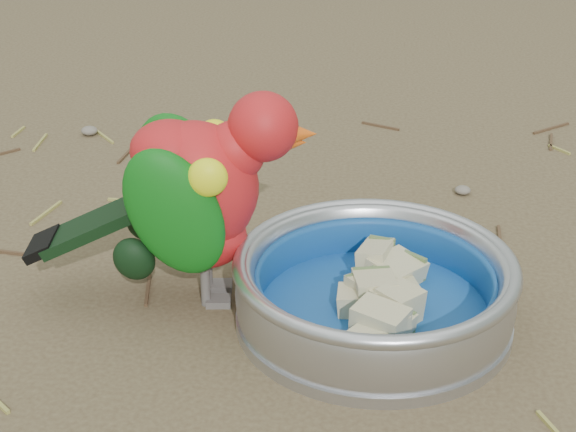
# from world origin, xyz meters

# --- Properties ---
(ground) EXTENTS (60.00, 60.00, 0.00)m
(ground) POSITION_xyz_m (0.00, 0.00, 0.00)
(ground) COLOR brown
(food_bowl) EXTENTS (0.23, 0.23, 0.02)m
(food_bowl) POSITION_xyz_m (0.04, -0.06, 0.01)
(food_bowl) COLOR #B2B2BA
(food_bowl) RESTS_ON ground
(bowl_wall) EXTENTS (0.23, 0.23, 0.04)m
(bowl_wall) POSITION_xyz_m (0.04, -0.06, 0.04)
(bowl_wall) COLOR #B2B2BA
(bowl_wall) RESTS_ON food_bowl
(fruit_wedges) EXTENTS (0.14, 0.14, 0.03)m
(fruit_wedges) POSITION_xyz_m (0.04, -0.06, 0.03)
(fruit_wedges) COLOR #C5BC8D
(fruit_wedges) RESTS_ON food_bowl
(lory_parrot) EXTENTS (0.23, 0.13, 0.18)m
(lory_parrot) POSITION_xyz_m (-0.11, -0.03, 0.09)
(lory_parrot) COLOR red
(lory_parrot) RESTS_ON ground
(ground_debris) EXTENTS (0.90, 0.80, 0.01)m
(ground_debris) POSITION_xyz_m (-0.00, 0.06, 0.00)
(ground_debris) COLOR #968F44
(ground_debris) RESTS_ON ground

